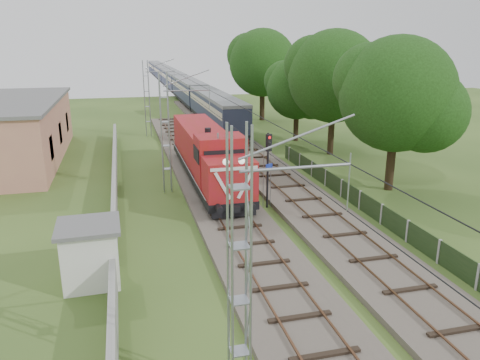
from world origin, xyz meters
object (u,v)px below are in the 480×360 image
object	(u,v)px
signal_post	(268,157)
relay_hut	(91,253)
locomotive	(207,153)
coach_rake	(173,79)

from	to	relation	value
signal_post	relay_hut	xyz separation A→B (m)	(-10.03, -7.03, -1.88)
locomotive	relay_hut	world-z (taller)	locomotive
coach_rake	signal_post	xyz separation A→B (m)	(-2.37, -71.83, 0.77)
signal_post	locomotive	bearing A→B (deg)	113.36
coach_rake	relay_hut	world-z (taller)	coach_rake
locomotive	signal_post	distance (m)	6.70
locomotive	signal_post	xyz separation A→B (m)	(2.63, -6.08, 1.01)
locomotive	coach_rake	xyz separation A→B (m)	(5.00, 65.75, 0.24)
coach_rake	signal_post	bearing A→B (deg)	-91.89
locomotive	relay_hut	distance (m)	15.08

